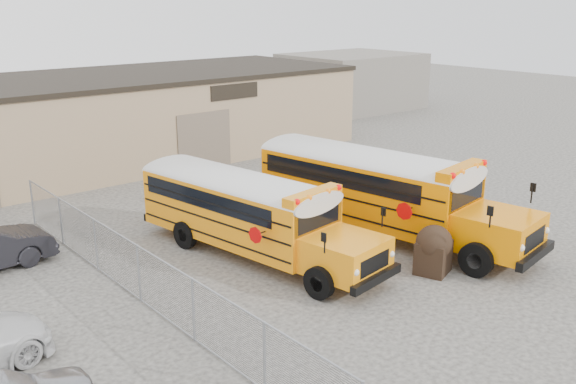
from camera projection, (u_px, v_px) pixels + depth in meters
ground at (355, 279)px, 20.52m from camera, size 120.00×120.00×0.00m
warehouse at (90, 120)px, 34.53m from camera, size 30.20×10.20×4.67m
chainlink_fence at (139, 273)px, 18.78m from camera, size 0.07×18.07×1.81m
distant_building_right at (351, 81)px, 52.26m from camera, size 10.00×8.00×4.40m
school_bus_left at (143, 177)px, 25.98m from camera, size 3.85×10.16×2.90m
school_bus_right at (251, 158)px, 28.32m from camera, size 4.38×11.41×3.26m
tarp_bundle at (434, 249)px, 20.81m from camera, size 1.34×1.28×1.63m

